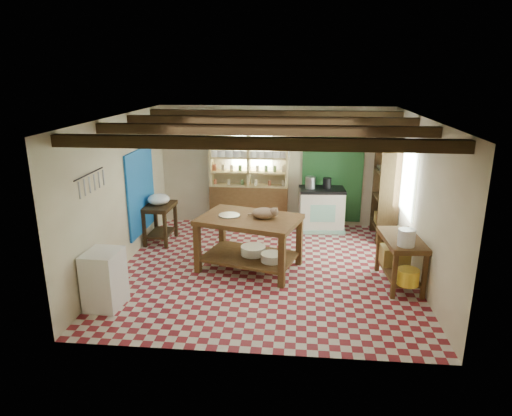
# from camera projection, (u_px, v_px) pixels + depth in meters

# --- Properties ---
(floor) EXTENTS (5.00, 5.00, 0.02)m
(floor) POSITION_uv_depth(u_px,v_px,m) (266.00, 269.00, 7.95)
(floor) COLOR maroon
(floor) RESTS_ON ground
(ceiling) EXTENTS (5.00, 5.00, 0.02)m
(ceiling) POSITION_uv_depth(u_px,v_px,m) (267.00, 117.00, 7.19)
(ceiling) COLOR #45464A
(ceiling) RESTS_ON wall_back
(wall_back) EXTENTS (5.00, 0.04, 2.60)m
(wall_back) POSITION_uv_depth(u_px,v_px,m) (275.00, 167.00, 9.95)
(wall_back) COLOR beige
(wall_back) RESTS_ON floor
(wall_front) EXTENTS (5.00, 0.04, 2.60)m
(wall_front) POSITION_uv_depth(u_px,v_px,m) (249.00, 255.00, 5.19)
(wall_front) COLOR beige
(wall_front) RESTS_ON floor
(wall_left) EXTENTS (0.04, 5.00, 2.60)m
(wall_left) POSITION_uv_depth(u_px,v_px,m) (121.00, 193.00, 7.80)
(wall_left) COLOR beige
(wall_left) RESTS_ON floor
(wall_right) EXTENTS (0.04, 5.00, 2.60)m
(wall_right) POSITION_uv_depth(u_px,v_px,m) (421.00, 201.00, 7.34)
(wall_right) COLOR beige
(wall_right) RESTS_ON floor
(ceiling_beams) EXTENTS (5.00, 3.80, 0.15)m
(ceiling_beams) POSITION_uv_depth(u_px,v_px,m) (267.00, 125.00, 7.23)
(ceiling_beams) COLOR #382613
(ceiling_beams) RESTS_ON ceiling
(blue_wall_patch) EXTENTS (0.04, 1.40, 1.60)m
(blue_wall_patch) POSITION_uv_depth(u_px,v_px,m) (141.00, 191.00, 8.72)
(blue_wall_patch) COLOR blue
(blue_wall_patch) RESTS_ON wall_left
(green_wall_patch) EXTENTS (1.30, 0.04, 2.30)m
(green_wall_patch) POSITION_uv_depth(u_px,v_px,m) (333.00, 170.00, 9.82)
(green_wall_patch) COLOR #1F4E23
(green_wall_patch) RESTS_ON wall_back
(window_back) EXTENTS (0.90, 0.02, 0.80)m
(window_back) POSITION_uv_depth(u_px,v_px,m) (252.00, 148.00, 9.86)
(window_back) COLOR silver
(window_back) RESTS_ON wall_back
(window_right) EXTENTS (0.02, 1.30, 1.20)m
(window_right) POSITION_uv_depth(u_px,v_px,m) (407.00, 180.00, 8.26)
(window_right) COLOR silver
(window_right) RESTS_ON wall_right
(utensil_rail) EXTENTS (0.06, 0.90, 0.28)m
(utensil_rail) POSITION_uv_depth(u_px,v_px,m) (90.00, 182.00, 6.52)
(utensil_rail) COLOR black
(utensil_rail) RESTS_ON wall_left
(pot_rack) EXTENTS (0.86, 0.12, 0.36)m
(pot_rack) POSITION_uv_depth(u_px,v_px,m) (336.00, 129.00, 9.15)
(pot_rack) COLOR black
(pot_rack) RESTS_ON ceiling
(shelving_unit) EXTENTS (1.70, 0.34, 2.20)m
(shelving_unit) POSITION_uv_depth(u_px,v_px,m) (249.00, 177.00, 9.88)
(shelving_unit) COLOR tan
(shelving_unit) RESTS_ON floor
(tall_rack) EXTENTS (0.40, 0.86, 2.00)m
(tall_rack) POSITION_uv_depth(u_px,v_px,m) (386.00, 190.00, 9.16)
(tall_rack) COLOR #382613
(tall_rack) RESTS_ON floor
(work_table) EXTENTS (1.88, 1.51, 0.93)m
(work_table) POSITION_uv_depth(u_px,v_px,m) (249.00, 243.00, 7.83)
(work_table) COLOR brown
(work_table) RESTS_ON floor
(stove) EXTENTS (0.99, 0.70, 0.92)m
(stove) POSITION_uv_depth(u_px,v_px,m) (321.00, 209.00, 9.77)
(stove) COLOR silver
(stove) RESTS_ON floor
(prep_table) EXTENTS (0.55, 0.78, 0.78)m
(prep_table) POSITION_uv_depth(u_px,v_px,m) (160.00, 223.00, 9.10)
(prep_table) COLOR #382613
(prep_table) RESTS_ON floor
(white_cabinet) EXTENTS (0.50, 0.59, 0.85)m
(white_cabinet) POSITION_uv_depth(u_px,v_px,m) (104.00, 279.00, 6.58)
(white_cabinet) COLOR white
(white_cabinet) RESTS_ON floor
(right_counter) EXTENTS (0.64, 1.15, 0.80)m
(right_counter) POSITION_uv_depth(u_px,v_px,m) (400.00, 261.00, 7.27)
(right_counter) COLOR brown
(right_counter) RESTS_ON floor
(cat) EXTENTS (0.43, 0.35, 0.18)m
(cat) POSITION_uv_depth(u_px,v_px,m) (264.00, 213.00, 7.63)
(cat) COLOR #9C7B5B
(cat) RESTS_ON work_table
(steel_tray) EXTENTS (0.45, 0.45, 0.02)m
(steel_tray) POSITION_uv_depth(u_px,v_px,m) (229.00, 215.00, 7.77)
(steel_tray) COLOR #9C9DA4
(steel_tray) RESTS_ON work_table
(basin_large) EXTENTS (0.53, 0.53, 0.15)m
(basin_large) POSITION_uv_depth(u_px,v_px,m) (253.00, 250.00, 7.90)
(basin_large) COLOR white
(basin_large) RESTS_ON work_table
(basin_small) EXTENTS (0.47, 0.47, 0.13)m
(basin_small) POSITION_uv_depth(u_px,v_px,m) (272.00, 257.00, 7.63)
(basin_small) COLOR white
(basin_small) RESTS_ON work_table
(kettle_left) EXTENTS (0.23, 0.23, 0.25)m
(kettle_left) POSITION_uv_depth(u_px,v_px,m) (310.00, 183.00, 9.60)
(kettle_left) COLOR #9C9DA4
(kettle_left) RESTS_ON stove
(kettle_right) EXTENTS (0.19, 0.19, 0.22)m
(kettle_right) POSITION_uv_depth(u_px,v_px,m) (327.00, 183.00, 9.60)
(kettle_right) COLOR black
(kettle_right) RESTS_ON stove
(enamel_bowl) EXTENTS (0.45, 0.45, 0.22)m
(enamel_bowl) POSITION_uv_depth(u_px,v_px,m) (159.00, 199.00, 8.95)
(enamel_bowl) COLOR white
(enamel_bowl) RESTS_ON prep_table
(white_bucket) EXTENTS (0.28, 0.28, 0.26)m
(white_bucket) POSITION_uv_depth(u_px,v_px,m) (406.00, 238.00, 6.79)
(white_bucket) COLOR white
(white_bucket) RESTS_ON right_counter
(wicker_basket) EXTENTS (0.47, 0.39, 0.31)m
(wicker_basket) POSITION_uv_depth(u_px,v_px,m) (395.00, 255.00, 7.57)
(wicker_basket) COLOR #A58842
(wicker_basket) RESTS_ON right_counter
(yellow_tub) EXTENTS (0.35, 0.35, 0.24)m
(yellow_tub) POSITION_uv_depth(u_px,v_px,m) (408.00, 277.00, 6.86)
(yellow_tub) COLOR yellow
(yellow_tub) RESTS_ON right_counter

